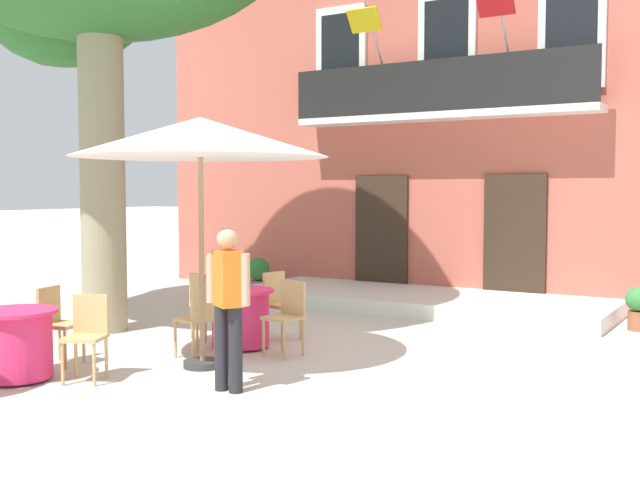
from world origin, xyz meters
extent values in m
plane|color=beige|center=(0.00, 0.00, 0.00)|extent=(120.00, 120.00, 0.00)
cube|color=#BC5B4C|center=(-0.03, 7.00, 3.75)|extent=(13.00, 4.00, 7.50)
cube|color=#332319|center=(-1.33, 4.97, 1.15)|extent=(1.10, 0.08, 2.30)
cube|color=#332319|center=(1.27, 4.97, 1.15)|extent=(1.10, 0.08, 2.30)
cube|color=silver|center=(-2.23, 4.96, 4.65)|extent=(1.10, 0.08, 1.90)
cube|color=black|center=(-2.23, 4.93, 4.65)|extent=(0.84, 0.04, 1.60)
cube|color=silver|center=(-0.03, 4.96, 4.65)|extent=(1.10, 0.08, 1.90)
cube|color=black|center=(-0.03, 4.93, 4.65)|extent=(0.84, 0.04, 1.60)
cube|color=silver|center=(2.17, 4.96, 4.65)|extent=(1.10, 0.08, 1.90)
cube|color=black|center=(2.17, 4.93, 4.65)|extent=(0.84, 0.04, 1.60)
cube|color=silver|center=(-0.03, 4.67, 3.34)|extent=(5.60, 0.65, 0.12)
cube|color=black|center=(-0.03, 4.38, 3.85)|extent=(5.60, 0.06, 0.90)
cylinder|color=#B2B2B7|center=(-1.23, 4.50, 4.75)|extent=(0.04, 0.95, 1.33)
cube|color=yellow|center=(-1.23, 4.05, 5.05)|extent=(0.60, 0.29, 0.38)
cylinder|color=#B2B2B7|center=(1.17, 4.50, 4.75)|extent=(0.04, 0.95, 1.33)
cube|color=red|center=(1.17, 4.05, 5.05)|extent=(0.60, 0.29, 0.38)
cylinder|color=#47423D|center=(-2.33, 4.70, 3.51)|extent=(0.30, 0.30, 0.23)
ellipsoid|color=#2D7533|center=(-2.33, 4.70, 3.77)|extent=(0.39, 0.39, 0.28)
cylinder|color=#995638|center=(-1.18, 4.70, 3.52)|extent=(0.27, 0.27, 0.25)
ellipsoid|color=#38843D|center=(-1.18, 4.70, 3.80)|extent=(0.35, 0.35, 0.30)
cylinder|color=#995638|center=(-0.03, 4.70, 3.55)|extent=(0.35, 0.35, 0.31)
ellipsoid|color=#4C8E38|center=(-0.03, 4.70, 3.86)|extent=(0.46, 0.46, 0.30)
cylinder|color=#995638|center=(1.12, 4.70, 3.53)|extent=(0.27, 0.27, 0.27)
ellipsoid|color=#38843D|center=(1.12, 4.70, 3.89)|extent=(0.35, 0.35, 0.45)
cylinder|color=#995638|center=(2.27, 4.70, 3.51)|extent=(0.31, 0.31, 0.23)
ellipsoid|color=#2D7533|center=(2.27, 4.70, 3.79)|extent=(0.40, 0.40, 0.32)
cube|color=silver|center=(-0.03, 3.86, 0.12)|extent=(6.42, 2.28, 0.25)
cylinder|color=gray|center=(-3.04, -0.45, 2.16)|extent=(0.63, 0.63, 4.32)
cylinder|color=#E52D66|center=(-0.64, -0.38, 0.37)|extent=(0.74, 0.74, 0.68)
cylinder|color=#E52D66|center=(-0.64, -0.38, 0.74)|extent=(0.86, 0.86, 0.04)
cylinder|color=#2D2823|center=(-0.64, -0.38, 0.01)|extent=(0.44, 0.44, 0.03)
cylinder|color=tan|center=(-0.97, -1.25, 0.23)|extent=(0.04, 0.04, 0.45)
cylinder|color=tan|center=(-0.91, -0.92, 0.23)|extent=(0.04, 0.04, 0.45)
cylinder|color=tan|center=(-0.63, -1.31, 0.23)|extent=(0.04, 0.04, 0.45)
cylinder|color=tan|center=(-0.57, -0.98, 0.23)|extent=(0.04, 0.04, 0.45)
cube|color=tan|center=(-0.77, -1.11, 0.47)|extent=(0.46, 0.46, 0.04)
cube|color=tan|center=(-0.59, -1.14, 0.70)|extent=(0.10, 0.38, 0.42)
cylinder|color=tan|center=(0.24, -0.68, 0.23)|extent=(0.04, 0.04, 0.45)
cylinder|color=tan|center=(-0.10, -0.63, 0.23)|extent=(0.04, 0.04, 0.45)
cylinder|color=tan|center=(0.29, -0.34, 0.23)|extent=(0.04, 0.04, 0.45)
cylinder|color=tan|center=(-0.05, -0.29, 0.23)|extent=(0.04, 0.04, 0.45)
cube|color=tan|center=(0.10, -0.49, 0.47)|extent=(0.46, 0.46, 0.04)
cube|color=tan|center=(0.12, -0.31, 0.70)|extent=(0.38, 0.10, 0.42)
cylinder|color=tan|center=(-0.28, 0.49, 0.23)|extent=(0.04, 0.04, 0.45)
cylinder|color=tan|center=(-0.36, 0.16, 0.23)|extent=(0.04, 0.04, 0.45)
cylinder|color=tan|center=(-0.62, 0.56, 0.23)|extent=(0.04, 0.04, 0.45)
cylinder|color=tan|center=(-0.69, 0.23, 0.23)|extent=(0.04, 0.04, 0.45)
cube|color=tan|center=(-0.49, 0.36, 0.47)|extent=(0.48, 0.48, 0.04)
cube|color=tan|center=(-0.66, 0.40, 0.70)|extent=(0.12, 0.38, 0.42)
cylinder|color=tan|center=(-1.47, 0.07, 0.23)|extent=(0.04, 0.04, 0.45)
cylinder|color=tan|center=(-1.14, -0.03, 0.23)|extent=(0.04, 0.04, 0.45)
cylinder|color=tan|center=(-1.57, -0.25, 0.23)|extent=(0.04, 0.04, 0.45)
cylinder|color=tan|center=(-1.25, -0.35, 0.23)|extent=(0.04, 0.04, 0.45)
cube|color=tan|center=(-1.36, -0.14, 0.47)|extent=(0.51, 0.51, 0.04)
cube|color=tan|center=(-1.41, -0.31, 0.70)|extent=(0.37, 0.16, 0.42)
cylinder|color=#E52D66|center=(-1.66, -2.96, 0.37)|extent=(0.74, 0.74, 0.68)
cylinder|color=#E52D66|center=(-1.66, -2.96, 0.74)|extent=(0.86, 0.86, 0.04)
cylinder|color=#2D2823|center=(-1.66, -2.96, 0.01)|extent=(0.44, 0.44, 0.03)
cylinder|color=tan|center=(-0.76, -2.71, 0.23)|extent=(0.04, 0.04, 0.45)
cylinder|color=tan|center=(-1.06, -2.86, 0.23)|extent=(0.04, 0.04, 0.45)
cylinder|color=tan|center=(-0.91, -2.40, 0.23)|extent=(0.04, 0.04, 0.45)
cylinder|color=tan|center=(-1.21, -2.56, 0.23)|extent=(0.04, 0.04, 0.45)
cube|color=tan|center=(-0.98, -2.63, 0.47)|extent=(0.54, 0.54, 0.04)
cube|color=tan|center=(-1.06, -2.47, 0.70)|extent=(0.36, 0.20, 0.42)
cylinder|color=tan|center=(-1.69, -2.03, 0.23)|extent=(0.04, 0.04, 0.45)
cylinder|color=tan|center=(-1.61, -2.36, 0.23)|extent=(0.04, 0.04, 0.45)
cylinder|color=tan|center=(-2.02, -2.10, 0.23)|extent=(0.04, 0.04, 0.45)
cylinder|color=tan|center=(-1.95, -2.43, 0.23)|extent=(0.04, 0.04, 0.45)
cube|color=tan|center=(-1.82, -2.23, 0.47)|extent=(0.48, 0.48, 0.04)
cube|color=tan|center=(-1.99, -2.27, 0.70)|extent=(0.12, 0.38, 0.42)
cylinder|color=#997A56|center=(-0.35, -1.47, 1.27)|extent=(0.06, 0.06, 2.55)
cylinder|color=#333333|center=(-0.35, -1.47, 0.04)|extent=(0.44, 0.44, 0.08)
cone|color=white|center=(-0.35, -1.47, 2.62)|extent=(2.90, 2.90, 0.45)
cylinder|color=slate|center=(-3.59, 4.06, 0.12)|extent=(0.33, 0.33, 0.23)
ellipsoid|color=#2D7533|center=(-3.59, 4.06, 0.46)|extent=(0.43, 0.43, 0.46)
cylinder|color=#995638|center=(3.53, 3.59, 0.14)|extent=(0.29, 0.29, 0.28)
ellipsoid|color=#38843D|center=(3.53, 3.59, 0.46)|extent=(0.38, 0.38, 0.36)
cylinder|color=#232328|center=(0.46, -2.13, 0.43)|extent=(0.14, 0.14, 0.87)
cylinder|color=#232328|center=(0.64, -2.13, 0.43)|extent=(0.14, 0.14, 0.87)
cube|color=orange|center=(0.55, -2.13, 1.15)|extent=(0.40, 0.37, 0.56)
sphere|color=tan|center=(0.55, -2.13, 1.55)|extent=(0.22, 0.22, 0.22)
cylinder|color=tan|center=(0.33, -2.13, 1.15)|extent=(0.09, 0.09, 0.52)
cylinder|color=tan|center=(0.77, -2.13, 1.15)|extent=(0.09, 0.09, 0.52)
camera|label=1|loc=(5.29, -8.11, 2.04)|focal=42.76mm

